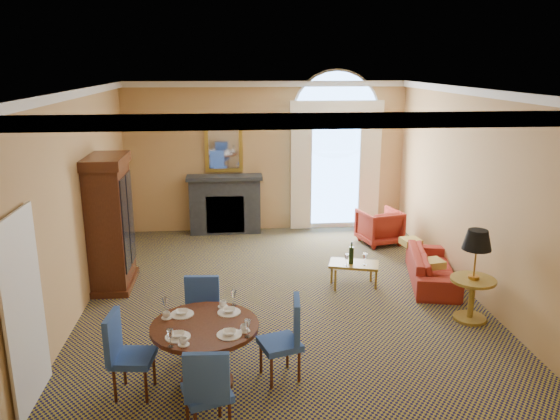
{
  "coord_description": "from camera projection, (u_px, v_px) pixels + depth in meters",
  "views": [
    {
      "loc": [
        -0.78,
        -7.84,
        3.57
      ],
      "look_at": [
        0.0,
        0.5,
        1.3
      ],
      "focal_mm": 35.0,
      "sensor_mm": 36.0,
      "label": 1
    }
  ],
  "objects": [
    {
      "name": "ground",
      "position": [
        283.0,
        298.0,
        8.53
      ],
      "size": [
        7.5,
        7.5,
        0.0
      ],
      "primitive_type": "plane",
      "color": "#131239",
      "rests_on": "ground"
    },
    {
      "name": "room_envelope",
      "position": [
        277.0,
        133.0,
        8.52
      ],
      "size": [
        6.04,
        7.52,
        3.45
      ],
      "color": "tan",
      "rests_on": "ground"
    },
    {
      "name": "armoire",
      "position": [
        110.0,
        225.0,
        8.77
      ],
      "size": [
        0.62,
        1.1,
        2.16
      ],
      "color": "#3A1A0D",
      "rests_on": "ground"
    },
    {
      "name": "dining_table",
      "position": [
        205.0,
        340.0,
        6.1
      ],
      "size": [
        1.21,
        1.21,
        0.96
      ],
      "color": "#3A1A0D",
      "rests_on": "ground"
    },
    {
      "name": "dining_chair_north",
      "position": [
        203.0,
        310.0,
        6.85
      ],
      "size": [
        0.56,
        0.56,
        0.98
      ],
      "rotation": [
        0.0,
        0.0,
        2.77
      ],
      "color": "#244690",
      "rests_on": "ground"
    },
    {
      "name": "dining_chair_south",
      "position": [
        207.0,
        387.0,
        5.23
      ],
      "size": [
        0.55,
        0.55,
        0.98
      ],
      "rotation": [
        0.0,
        0.0,
        0.31
      ],
      "color": "#244690",
      "rests_on": "ground"
    },
    {
      "name": "dining_chair_east",
      "position": [
        288.0,
        334.0,
        6.27
      ],
      "size": [
        0.54,
        0.54,
        0.98
      ],
      "rotation": [
        0.0,
        0.0,
        1.87
      ],
      "color": "#244690",
      "rests_on": "ground"
    },
    {
      "name": "dining_chair_west",
      "position": [
        124.0,
        349.0,
        5.93
      ],
      "size": [
        0.5,
        0.49,
        0.98
      ],
      "rotation": [
        0.0,
        0.0,
        -1.7
      ],
      "color": "#244690",
      "rests_on": "ground"
    },
    {
      "name": "sofa",
      "position": [
        432.0,
        267.0,
        9.1
      ],
      "size": [
        1.08,
        1.9,
        0.52
      ],
      "primitive_type": "imported",
      "rotation": [
        0.0,
        0.0,
        1.35
      ],
      "color": "maroon",
      "rests_on": "ground"
    },
    {
      "name": "armchair",
      "position": [
        379.0,
        227.0,
        11.06
      ],
      "size": [
        0.93,
        0.95,
        0.71
      ],
      "primitive_type": "imported",
      "rotation": [
        0.0,
        0.0,
        3.4
      ],
      "color": "maroon",
      "rests_on": "ground"
    },
    {
      "name": "coffee_table",
      "position": [
        354.0,
        264.0,
        8.9
      ],
      "size": [
        0.89,
        0.65,
        0.77
      ],
      "rotation": [
        0.0,
        0.0,
        -0.29
      ],
      "color": "olive",
      "rests_on": "ground"
    },
    {
      "name": "side_table",
      "position": [
        475.0,
        264.0,
        7.61
      ],
      "size": [
        0.63,
        0.63,
        1.32
      ],
      "color": "olive",
      "rests_on": "ground"
    }
  ]
}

